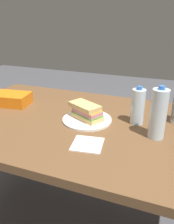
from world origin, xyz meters
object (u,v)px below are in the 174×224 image
object	(u,v)px
paper_plate	(87,120)
water_bottle_spare	(158,114)
water_bottle_tall	(138,106)
dining_table	(82,136)
sandwich	(86,111)
chip_bag	(11,99)

from	to	relation	value
paper_plate	water_bottle_spare	bearing A→B (deg)	172.06
water_bottle_tall	water_bottle_spare	size ratio (longest dim) A/B	0.81
dining_table	water_bottle_spare	size ratio (longest dim) A/B	6.29
dining_table	water_bottle_spare	xyz separation A→B (m)	(-0.38, 0.04, 0.21)
paper_plate	water_bottle_spare	xyz separation A→B (m)	(-0.36, 0.05, 0.11)
sandwich	chip_bag	bearing A→B (deg)	-5.95
chip_bag	sandwich	bearing A→B (deg)	-14.29
dining_table	paper_plate	xyz separation A→B (m)	(-0.02, -0.01, 0.10)
paper_plate	sandwich	xyz separation A→B (m)	(0.00, -0.00, 0.05)
chip_bag	water_bottle_tall	size ratio (longest dim) A/B	1.16
sandwich	dining_table	bearing A→B (deg)	33.04
dining_table	sandwich	size ratio (longest dim) A/B	7.51
paper_plate	chip_bag	bearing A→B (deg)	-5.91
dining_table	water_bottle_spare	bearing A→B (deg)	174.51
dining_table	paper_plate	size ratio (longest dim) A/B	5.91
chip_bag	water_bottle_spare	distance (m)	0.90
water_bottle_tall	water_bottle_spare	xyz separation A→B (m)	(-0.11, 0.12, 0.02)
sandwich	water_bottle_spare	distance (m)	0.37
chip_bag	water_bottle_spare	size ratio (longest dim) A/B	0.94
chip_bag	paper_plate	bearing A→B (deg)	-14.26
water_bottle_tall	paper_plate	bearing A→B (deg)	14.75
dining_table	sandwich	xyz separation A→B (m)	(-0.02, -0.01, 0.15)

